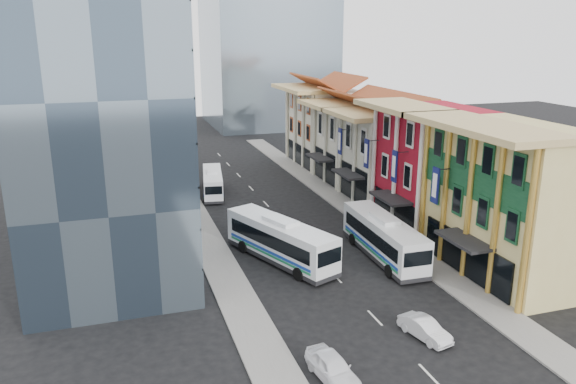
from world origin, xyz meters
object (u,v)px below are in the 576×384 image
object	(u,v)px
sedan_left	(333,368)
shophouse_tan	(514,201)
office_tower	(98,83)
bus_left_near	(280,240)
sedan_right	(425,329)
bus_right	(384,237)
bus_left_far	(213,182)

from	to	relation	value
sedan_left	shophouse_tan	bearing A→B (deg)	19.20
shophouse_tan	office_tower	world-z (taller)	office_tower
bus_left_near	sedan_left	size ratio (longest dim) A/B	2.78
sedan_left	sedan_right	bearing A→B (deg)	10.57
office_tower	bus_left_near	bearing A→B (deg)	-25.11
shophouse_tan	bus_left_near	world-z (taller)	shophouse_tan
office_tower	sedan_right	xyz separation A→B (m)	(18.89, -21.32, -14.36)
bus_left_near	office_tower	bearing A→B (deg)	133.21
bus_left_near	sedan_left	world-z (taller)	bus_left_near
office_tower	bus_right	distance (m)	27.35
bus_left_near	bus_right	xyz separation A→B (m)	(8.80, -1.99, -0.04)
bus_right	sedan_left	distance (m)	18.87
shophouse_tan	bus_left_near	size ratio (longest dim) A/B	1.15
sedan_right	bus_left_near	bearing A→B (deg)	95.78
bus_right	office_tower	bearing A→B (deg)	160.75
bus_left_far	bus_left_near	bearing A→B (deg)	-76.39
shophouse_tan	sedan_left	distance (m)	22.40
shophouse_tan	sedan_left	size ratio (longest dim) A/B	3.19
bus_left_far	sedan_right	xyz separation A→B (m)	(6.96, -37.14, -0.90)
shophouse_tan	bus_right	distance (m)	10.96
office_tower	sedan_right	bearing A→B (deg)	-48.46
office_tower	sedan_left	bearing A→B (deg)	-64.11
shophouse_tan	bus_left_far	size ratio (longest dim) A/B	1.46
bus_left_far	office_tower	bearing A→B (deg)	-117.96
office_tower	bus_left_near	xyz separation A→B (m)	(13.70, -6.42, -13.04)
shophouse_tan	sedan_right	world-z (taller)	shophouse_tan
shophouse_tan	bus_left_far	xyz separation A→B (m)	(-19.07, 29.82, -4.46)
bus_left_far	sedan_right	bearing A→B (deg)	-70.33
shophouse_tan	sedan_left	xyz separation A→B (m)	(-19.50, -9.69, -5.25)
bus_left_near	bus_right	distance (m)	9.02
bus_right	bus_left_far	bearing A→B (deg)	114.81
bus_left_far	sedan_left	xyz separation A→B (m)	(-0.43, -39.52, -0.79)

